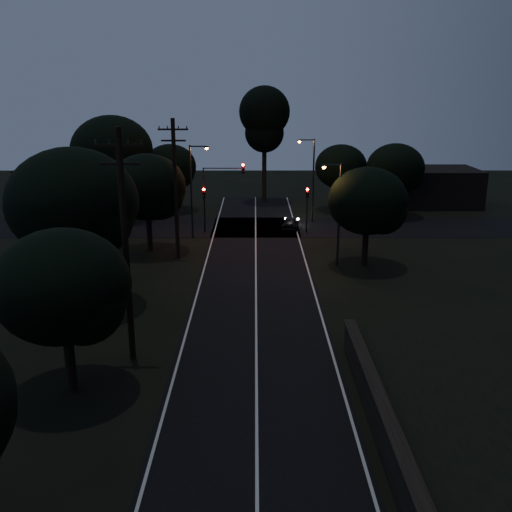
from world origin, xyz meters
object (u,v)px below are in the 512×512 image
object	(u,v)px
signal_left	(204,202)
streetlight_a	(193,185)
tall_pine	(264,119)
signal_right	(307,201)
streetlight_b	(311,175)
utility_pole_far	(175,187)
streetlight_c	(337,207)
utility_pole_mid	(125,244)
car	(290,223)
signal_mast	(223,185)

from	to	relation	value
signal_left	streetlight_a	distance (m)	2.77
tall_pine	signal_right	world-z (taller)	tall_pine
streetlight_b	signal_left	bearing A→B (deg)	-157.95
utility_pole_far	streetlight_a	bearing A→B (deg)	83.41
utility_pole_far	tall_pine	xyz separation A→B (m)	(7.00, 23.00, 3.77)
streetlight_a	streetlight_c	xyz separation A→B (m)	(11.14, -8.00, -0.29)
utility_pole_mid	streetlight_b	world-z (taller)	utility_pole_mid
streetlight_c	car	size ratio (longest dim) A/B	2.12
signal_right	streetlight_c	bearing A→B (deg)	-82.98
signal_mast	signal_right	bearing A→B (deg)	-0.03
tall_pine	utility_pole_mid	bearing A→B (deg)	-99.93
signal_left	car	distance (m)	8.19
tall_pine	car	world-z (taller)	tall_pine
utility_pole_far	signal_mast	size ratio (longest dim) A/B	1.68
tall_pine	signal_mast	size ratio (longest dim) A/B	2.06
utility_pole_far	streetlight_c	xyz separation A→B (m)	(11.83, -2.00, -1.13)
signal_left	streetlight_c	world-z (taller)	streetlight_c
utility_pole_mid	signal_mast	xyz separation A→B (m)	(3.09, 24.99, -1.40)
signal_mast	streetlight_b	size ratio (longest dim) A/B	0.78
signal_right	streetlight_b	bearing A→B (deg)	80.00
tall_pine	streetlight_b	bearing A→B (deg)	-68.62
utility_pole_far	utility_pole_mid	bearing A→B (deg)	-90.00
signal_right	signal_mast	xyz separation A→B (m)	(-7.51, 0.00, 1.50)
utility_pole_mid	car	bearing A→B (deg)	70.57
signal_right	streetlight_a	size ratio (longest dim) A/B	0.51
streetlight_a	signal_mast	bearing A→B (deg)	39.77
signal_right	signal_mast	world-z (taller)	signal_mast
utility_pole_far	signal_right	xyz separation A→B (m)	(10.60, 7.99, -2.65)
signal_mast	streetlight_c	xyz separation A→B (m)	(8.74, -9.99, 0.01)
signal_left	tall_pine	bearing A→B (deg)	69.54
streetlight_a	streetlight_b	distance (m)	12.19
utility_pole_mid	streetlight_c	size ratio (longest dim) A/B	1.47
signal_right	utility_pole_mid	bearing A→B (deg)	-112.99
streetlight_c	car	xyz separation A→B (m)	(-2.63, 11.08, -3.75)
signal_left	signal_right	size ratio (longest dim) A/B	1.00
signal_left	streetlight_c	distance (m)	14.52
streetlight_b	car	xyz separation A→B (m)	(-2.11, -2.92, -4.03)
signal_mast	streetlight_c	world-z (taller)	streetlight_c
streetlight_a	streetlight_b	bearing A→B (deg)	29.48
streetlight_b	signal_right	bearing A→B (deg)	-100.00
signal_left	streetlight_a	size ratio (longest dim) A/B	0.51
utility_pole_far	signal_right	world-z (taller)	utility_pole_far
utility_pole_mid	utility_pole_far	bearing A→B (deg)	90.00
signal_left	signal_mast	bearing A→B (deg)	0.13
tall_pine	car	xyz separation A→B (m)	(2.20, -13.92, -8.65)
streetlight_c	streetlight_b	bearing A→B (deg)	92.14
car	streetlight_b	bearing A→B (deg)	-117.97
signal_mast	streetlight_b	world-z (taller)	streetlight_b
tall_pine	car	size ratio (longest dim) A/B	3.63
utility_pole_far	signal_right	distance (m)	13.53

